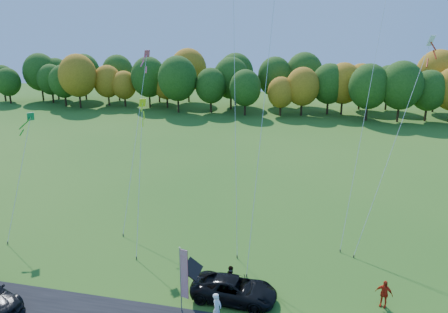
# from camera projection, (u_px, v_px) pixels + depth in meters

# --- Properties ---
(ground) EXTENTS (160.00, 160.00, 0.00)m
(ground) POSITION_uv_depth(u_px,v_px,m) (201.00, 300.00, 25.59)
(ground) COLOR #255E18
(tree_line) EXTENTS (116.00, 12.00, 10.00)m
(tree_line) POSITION_uv_depth(u_px,v_px,m) (287.00, 114.00, 76.78)
(tree_line) COLOR #1E4711
(tree_line) RESTS_ON ground
(black_suv) EXTENTS (5.10, 2.54, 1.39)m
(black_suv) POSITION_uv_depth(u_px,v_px,m) (234.00, 289.00, 25.41)
(black_suv) COLOR black
(black_suv) RESTS_ON ground
(person_tailgate_a) EXTENTS (0.51, 0.72, 1.86)m
(person_tailgate_a) POSITION_uv_depth(u_px,v_px,m) (217.00, 309.00, 23.30)
(person_tailgate_a) COLOR white
(person_tailgate_a) RESTS_ON ground
(person_tailgate_b) EXTENTS (0.95, 0.97, 1.58)m
(person_tailgate_b) POSITION_uv_depth(u_px,v_px,m) (231.00, 278.00, 26.36)
(person_tailgate_b) COLOR gray
(person_tailgate_b) RESTS_ON ground
(person_east) EXTENTS (1.05, 0.70, 1.65)m
(person_east) POSITION_uv_depth(u_px,v_px,m) (384.00, 294.00, 24.79)
(person_east) COLOR red
(person_east) RESTS_ON ground
(feather_flag) EXTENTS (0.51, 0.20, 3.99)m
(feather_flag) POSITION_uv_depth(u_px,v_px,m) (183.00, 273.00, 23.87)
(feather_flag) COLOR #999999
(feather_flag) RESTS_ON ground
(kite_delta_blue) EXTENTS (4.32, 10.59, 29.36)m
(kite_delta_blue) POSITION_uv_depth(u_px,v_px,m) (234.00, 39.00, 30.59)
(kite_delta_blue) COLOR #4C3F33
(kite_delta_blue) RESTS_ON ground
(kite_parafoil_orange) EXTENTS (5.65, 13.93, 29.18)m
(kite_parafoil_orange) POSITION_uv_depth(u_px,v_px,m) (379.00, 39.00, 32.44)
(kite_parafoil_orange) COLOR #4C3F33
(kite_parafoil_orange) RESTS_ON ground
(kite_delta_red) EXTENTS (2.85, 11.01, 22.66)m
(kite_delta_red) POSITION_uv_depth(u_px,v_px,m) (268.00, 63.00, 29.50)
(kite_delta_red) COLOR #4C3F33
(kite_delta_red) RESTS_ON ground
(kite_diamond_yellow) EXTENTS (1.92, 6.13, 10.46)m
(kite_diamond_yellow) POSITION_uv_depth(u_px,v_px,m) (140.00, 175.00, 31.25)
(kite_diamond_yellow) COLOR #4C3F33
(kite_diamond_yellow) RESTS_ON ground
(kite_diamond_green) EXTENTS (1.12, 5.19, 9.24)m
(kite_diamond_green) POSITION_uv_depth(u_px,v_px,m) (21.00, 168.00, 32.97)
(kite_diamond_green) COLOR #4C3F33
(kite_diamond_green) RESTS_ON ground
(kite_diamond_white) EXTENTS (4.92, 6.38, 15.09)m
(kite_diamond_white) POSITION_uv_depth(u_px,v_px,m) (393.00, 147.00, 30.23)
(kite_diamond_white) COLOR #4C3F33
(kite_diamond_white) RESTS_ON ground
(kite_diamond_pink) EXTENTS (1.28, 8.69, 13.61)m
(kite_diamond_pink) POSITION_uv_depth(u_px,v_px,m) (136.00, 137.00, 35.15)
(kite_diamond_pink) COLOR #4C3F33
(kite_diamond_pink) RESTS_ON ground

